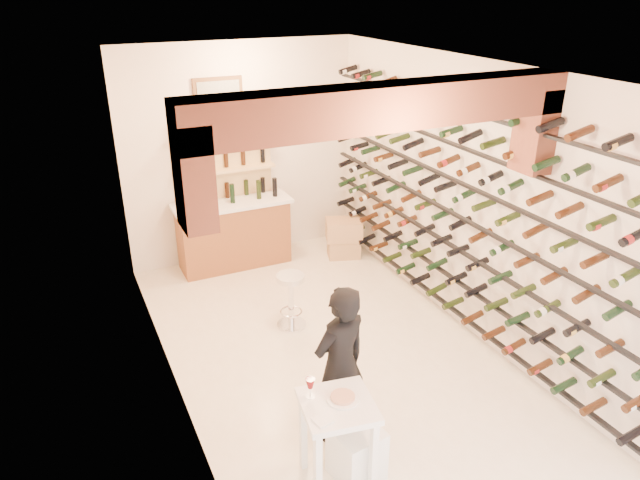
# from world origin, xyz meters

# --- Properties ---
(ground) EXTENTS (6.00, 6.00, 0.00)m
(ground) POSITION_xyz_m (0.00, 0.00, 0.00)
(ground) COLOR white
(ground) RESTS_ON ground
(room_shell) EXTENTS (3.52, 6.02, 3.21)m
(room_shell) POSITION_xyz_m (0.00, -0.26, 2.25)
(room_shell) COLOR silver
(room_shell) RESTS_ON ground
(wine_rack) EXTENTS (0.32, 5.70, 2.56)m
(wine_rack) POSITION_xyz_m (1.53, 0.00, 1.55)
(wine_rack) COLOR black
(wine_rack) RESTS_ON ground
(back_counter) EXTENTS (1.70, 0.62, 1.29)m
(back_counter) POSITION_xyz_m (-0.30, 2.65, 0.53)
(back_counter) COLOR brown
(back_counter) RESTS_ON ground
(back_shelving) EXTENTS (1.40, 0.31, 2.73)m
(back_shelving) POSITION_xyz_m (-0.30, 2.89, 1.17)
(back_shelving) COLOR #E3BD80
(back_shelving) RESTS_ON ground
(tasting_table) EXTENTS (0.67, 0.67, 1.02)m
(tasting_table) POSITION_xyz_m (-0.81, -1.73, 0.69)
(tasting_table) COLOR white
(tasting_table) RESTS_ON ground
(white_stool) EXTENTS (0.44, 0.44, 0.49)m
(white_stool) POSITION_xyz_m (-0.62, -1.74, 0.24)
(white_stool) COLOR white
(white_stool) RESTS_ON ground
(person) EXTENTS (0.66, 0.51, 1.59)m
(person) POSITION_xyz_m (-0.53, -1.24, 0.80)
(person) COLOR black
(person) RESTS_ON ground
(chrome_barstool) EXTENTS (0.37, 0.37, 0.71)m
(chrome_barstool) POSITION_xyz_m (-0.20, 0.71, 0.41)
(chrome_barstool) COLOR silver
(chrome_barstool) RESTS_ON ground
(crate_lower) EXTENTS (0.56, 0.47, 0.29)m
(crate_lower) POSITION_xyz_m (1.30, 2.20, 0.14)
(crate_lower) COLOR tan
(crate_lower) RESTS_ON ground
(crate_upper) EXTENTS (0.64, 0.54, 0.32)m
(crate_upper) POSITION_xyz_m (1.30, 2.20, 0.45)
(crate_upper) COLOR tan
(crate_upper) RESTS_ON crate_lower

